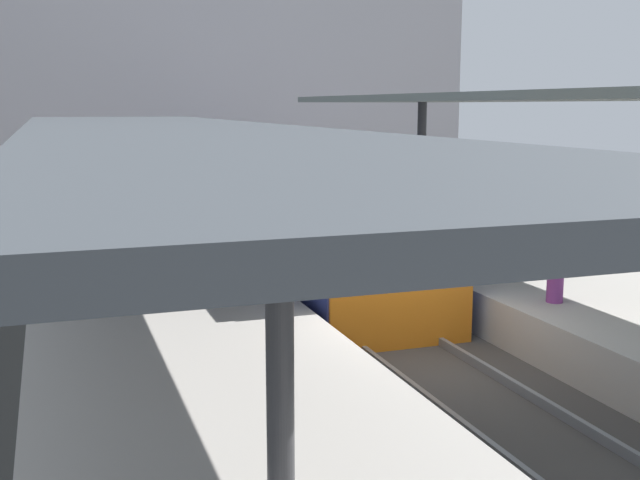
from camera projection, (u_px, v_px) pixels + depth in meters
The scene contains 16 objects.
ground_plane at pixel (420, 373), 12.67m from camera, with size 80.00×80.00×0.00m, color #383835.
platform_left at pixel (187, 370), 11.35m from camera, with size 4.40×28.00×1.00m, color #ADA8A0.
platform_right at pixel (613, 322), 13.82m from camera, with size 4.40×28.00×1.00m, color #ADA8A0.
track_ballast at pixel (420, 367), 12.65m from camera, with size 3.20×28.00×0.20m, color #423F3D.
rail_near_side at pixel (380, 362), 12.39m from camera, with size 0.08×28.00×0.14m, color slate.
rail_far_side at pixel (460, 353), 12.86m from camera, with size 0.08×28.00×0.14m, color slate.
commuter_train at pixel (294, 214), 18.77m from camera, with size 2.78×12.43×3.10m.
canopy_left at pixel (165, 134), 12.07m from camera, with size 4.18×21.00×2.99m.
canopy_right at pixel (576, 99), 14.45m from camera, with size 4.18×21.00×3.56m.
platform_bench at pixel (505, 251), 15.43m from camera, with size 1.40×0.41×0.86m.
platform_sign at pixel (544, 182), 17.37m from camera, with size 0.90×0.08×2.21m.
litter_bin at pixel (474, 238), 17.33m from camera, with size 0.44×0.44×0.80m, color maroon.
passenger_near_bench at pixel (169, 231), 15.33m from camera, with size 0.36×0.36×1.67m.
passenger_mid_platform at pixel (557, 251), 13.10m from camera, with size 0.36×0.36×1.71m.
passenger_far_end at pixel (234, 240), 14.33m from camera, with size 0.36×0.36×1.65m.
station_building_backdrop at pixel (221, 75), 30.69m from camera, with size 18.00×6.00×11.00m, color #B7B2B7.
Camera 1 is at (-5.54, -10.89, 4.31)m, focal length 43.63 mm.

